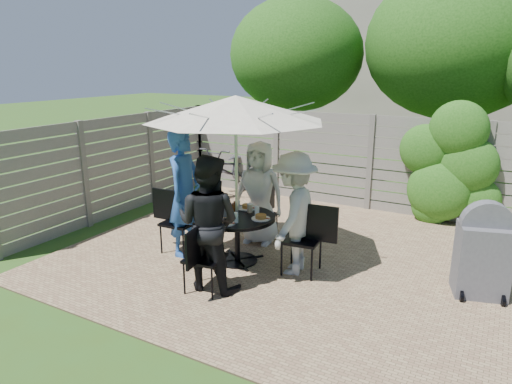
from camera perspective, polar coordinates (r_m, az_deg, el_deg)
The scene contains 23 objects.
backyard_envelope at distance 15.95m, azimuth 22.08°, elevation 14.07°, with size 60.00×60.00×5.00m.
patio_table at distance 6.46m, azimuth -2.38°, elevation -4.78°, with size 1.18×1.18×0.70m.
umbrella at distance 6.08m, azimuth -2.56°, elevation 10.36°, with size 2.69×2.69×2.35m.
chair_back at distance 7.37m, azimuth 0.82°, elevation -4.06°, with size 0.41×0.61×0.85m.
person_back at distance 7.08m, azimuth 0.42°, elevation -0.15°, with size 0.80×0.52×1.63m, color silver.
chair_left at distance 6.97m, azimuth -9.61°, elevation -5.19°, with size 0.70×0.48×0.96m.
person_left at distance 6.70m, azimuth -8.88°, elevation -0.18°, with size 0.68×0.45×1.87m, color #2551A1.
chair_front at distance 5.75m, azimuth -6.46°, elevation -9.86°, with size 0.49×0.68×0.91m.
person_front at distance 5.63m, azimuth -5.98°, elevation -3.93°, with size 0.84×0.65×1.72m, color black.
chair_right at distance 6.21m, azimuth 5.84°, elevation -7.58°, with size 0.74×0.53×1.00m.
person_right at distance 6.06m, azimuth 4.74°, elevation -2.75°, with size 1.08×0.62×1.67m, color #B2B2AD.
plate_back at distance 6.69m, azimuth -1.10°, elevation -1.89°, with size 0.26×0.26×0.06m.
plate_left at distance 6.53m, azimuth -5.27°, elevation -2.39°, with size 0.26×0.26×0.06m.
plate_front at distance 6.07m, azimuth -3.83°, elevation -3.78°, with size 0.26×0.26×0.06m.
plate_right at distance 6.24m, azimuth 0.60°, elevation -3.19°, with size 0.26×0.26×0.06m.
glass_back at distance 6.63m, azimuth -2.28°, elevation -1.65°, with size 0.07×0.07×0.14m, color silver.
glass_left at distance 6.38m, azimuth -4.92°, elevation -2.38°, with size 0.07×0.07×0.14m, color silver.
glass_front at distance 6.10m, azimuth -2.54°, elevation -3.21°, with size 0.07×0.07×0.14m, color silver.
glass_right at distance 6.36m, azimuth 0.12°, elevation -2.41°, with size 0.07×0.07×0.14m, color silver.
syrup_jug at distance 6.43m, azimuth -2.70°, elevation -2.12°, with size 0.09×0.09×0.16m, color #59280C.
coffee_cup at distance 6.52m, azimuth -0.79°, elevation -2.04°, with size 0.08×0.08×0.12m, color #C6B293.
bicycle at distance 9.88m, azimuth -3.39°, elevation 2.76°, with size 0.72×2.07×1.09m, color #333338.
bbq_grill at distance 6.16m, azimuth 26.47°, elevation -6.93°, with size 0.69×0.59×1.20m.
Camera 1 is at (2.26, -5.51, 2.74)m, focal length 32.00 mm.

